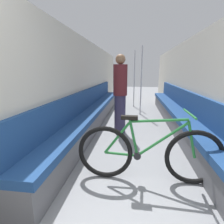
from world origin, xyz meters
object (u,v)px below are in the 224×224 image
at_px(bicycle, 148,153).
at_px(bench_seat_row_left, 94,113).
at_px(grab_pole_far, 134,80).
at_px(grab_pole_near, 141,82).
at_px(bench_seat_row_right, 178,115).
at_px(passenger_standing, 120,94).

bearing_deg(bicycle, bench_seat_row_left, 109.28).
xyz_separation_m(bicycle, grab_pole_far, (-0.22, 4.78, 0.65)).
bearing_deg(bicycle, grab_pole_near, 80.76).
relative_size(bicycle, grab_pole_far, 0.85).
height_order(bench_seat_row_left, grab_pole_far, grab_pole_far).
bearing_deg(grab_pole_far, bench_seat_row_right, -66.72).
height_order(grab_pole_near, grab_pole_far, same).
bearing_deg(grab_pole_near, bicycle, -89.96).
bearing_deg(bench_seat_row_right, grab_pole_near, 123.89).
distance_m(bicycle, grab_pole_far, 4.83).
xyz_separation_m(grab_pole_far, passenger_standing, (-0.28, -3.02, -0.14)).
bearing_deg(bicycle, passenger_standing, 96.77).
height_order(bench_seat_row_left, grab_pole_near, grab_pole_near).
height_order(bicycle, grab_pole_far, grab_pole_far).
bearing_deg(bench_seat_row_right, bicycle, -111.17).
distance_m(bench_seat_row_right, grab_pole_near, 1.71).
relative_size(bench_seat_row_left, bicycle, 3.48).
distance_m(bench_seat_row_left, bench_seat_row_right, 2.08).
bearing_deg(grab_pole_far, passenger_standing, -95.27).
bearing_deg(passenger_standing, grab_pole_near, -11.79).
xyz_separation_m(bench_seat_row_left, passenger_standing, (0.71, -0.49, 0.57)).
height_order(grab_pole_near, passenger_standing, grab_pole_near).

